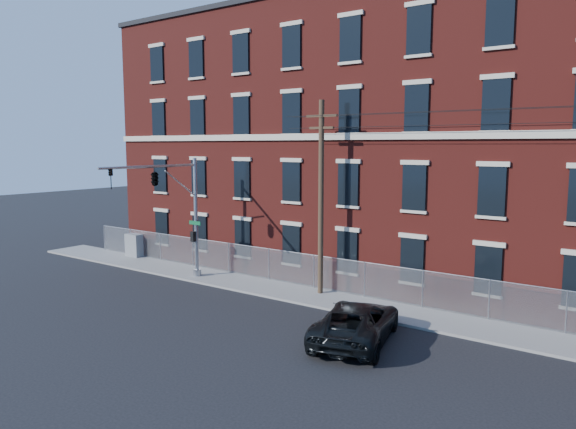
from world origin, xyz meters
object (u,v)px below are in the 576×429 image
Objects in this scene: traffic_signal_mast at (165,190)px; utility_pole_near at (321,194)px; pickup_truck at (356,322)px; utility_cabinet at (134,245)px.

traffic_signal_mast is 8.70m from utility_pole_near.
utility_pole_near is 1.73× the size of pickup_truck.
utility_cabinet is at bearing -29.06° from pickup_truck.
utility_pole_near is at bearing -1.37° from utility_cabinet.
utility_pole_near is 8.23m from pickup_truck.
pickup_truck is at bearing -6.60° from traffic_signal_mast.
traffic_signal_mast is 13.69m from pickup_truck.
utility_cabinet is (-20.51, 5.30, 0.10)m from pickup_truck.
traffic_signal_mast reaches higher than pickup_truck.
utility_pole_near is (8.00, 3.42, -0.05)m from traffic_signal_mast.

